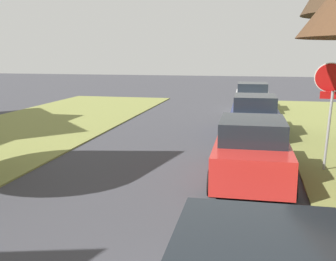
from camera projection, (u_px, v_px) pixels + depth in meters
The scene contains 4 objects.
stop_sign_far at pixel (330, 93), 10.70m from camera, with size 0.82×0.70×2.92m.
parked_sedan_red at pixel (252, 150), 10.46m from camera, with size 2.02×4.44×1.57m.
parked_sedan_navy at pixel (254, 116), 16.13m from camera, with size 2.02×4.44×1.57m.
parked_sedan_white at pixel (252, 98), 22.77m from camera, with size 2.02×4.44×1.57m.
Camera 1 is at (2.35, 2.00, 3.20)m, focal length 43.16 mm.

